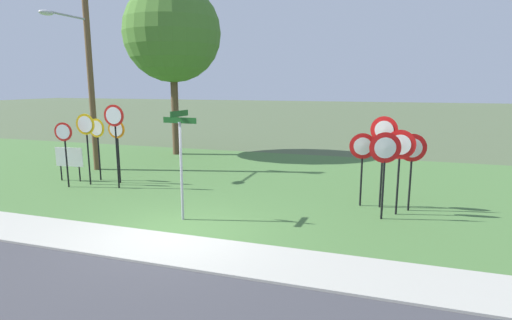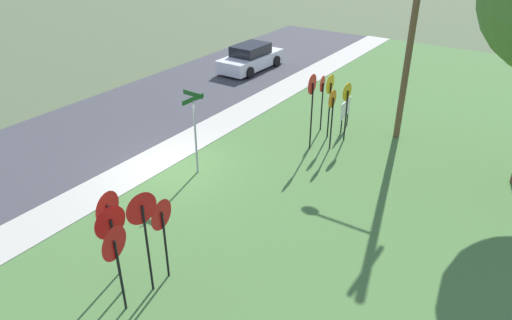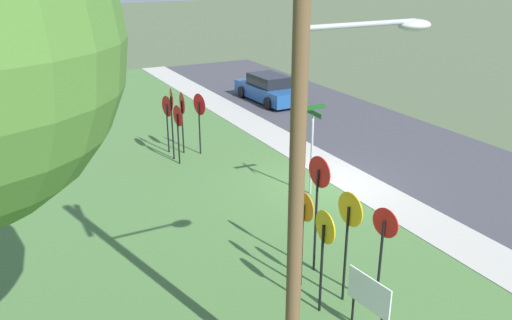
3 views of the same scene
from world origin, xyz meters
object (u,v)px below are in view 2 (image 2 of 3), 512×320
at_px(stop_sign_far_left, 330,92).
at_px(yield_sign_far_left, 162,222).
at_px(notice_board, 345,110).
at_px(yield_sign_far_right, 108,215).
at_px(street_name_post, 195,126).
at_px(utility_pole, 409,18).
at_px(stop_sign_near_left, 332,107).
at_px(yield_sign_near_left, 115,250).
at_px(stop_sign_near_right, 312,96).
at_px(stop_sign_far_center, 347,100).
at_px(stop_sign_far_right, 322,92).
at_px(parked_hatchback_near, 251,58).
at_px(yield_sign_near_right, 143,219).
at_px(yield_sign_center, 111,230).

xyz_separation_m(stop_sign_far_left, yield_sign_far_left, (9.38, 0.33, -0.25)).
bearing_deg(notice_board, yield_sign_far_right, -11.42).
bearing_deg(yield_sign_far_right, yield_sign_far_left, 109.91).
bearing_deg(street_name_post, utility_pole, 148.88).
bearing_deg(street_name_post, stop_sign_far_left, 157.85).
bearing_deg(stop_sign_near_left, stop_sign_far_left, -151.37).
height_order(stop_sign_near_left, yield_sign_near_left, stop_sign_near_left).
bearing_deg(notice_board, stop_sign_near_right, -14.79).
distance_m(stop_sign_far_center, notice_board, 1.35).
distance_m(stop_sign_far_right, parked_hatchback_near, 8.83).
relative_size(yield_sign_far_left, utility_pole, 0.26).
bearing_deg(stop_sign_near_left, stop_sign_near_right, -59.58).
bearing_deg(stop_sign_near_left, parked_hatchback_near, -131.99).
bearing_deg(stop_sign_near_right, stop_sign_far_left, 170.33).
height_order(stop_sign_far_center, yield_sign_near_left, stop_sign_far_center).
distance_m(stop_sign_near_right, street_name_post, 4.38).
xyz_separation_m(yield_sign_far_left, yield_sign_far_right, (0.62, -1.06, 0.14)).
bearing_deg(utility_pole, stop_sign_near_right, -38.02).
distance_m(stop_sign_far_right, street_name_post, 5.77).
bearing_deg(parked_hatchback_near, stop_sign_far_right, 53.92).
distance_m(stop_sign_far_left, notice_board, 1.49).
bearing_deg(stop_sign_far_left, parked_hatchback_near, -130.87).
bearing_deg(yield_sign_near_right, stop_sign_near_right, -165.85).
distance_m(yield_sign_far_right, parked_hatchback_near, 17.20).
xyz_separation_m(stop_sign_near_right, yield_sign_near_right, (8.65, 0.44, -0.10)).
bearing_deg(yield_sign_far_right, utility_pole, 155.64).
bearing_deg(yield_sign_near_left, yield_sign_center, -135.70).
distance_m(street_name_post, utility_pole, 8.43).
height_order(yield_sign_near_right, yield_sign_far_left, yield_sign_near_right).
relative_size(yield_sign_near_left, notice_board, 1.76).
bearing_deg(stop_sign_far_left, utility_pole, 122.61).
relative_size(stop_sign_far_right, yield_sign_center, 0.96).
relative_size(stop_sign_far_center, yield_sign_far_left, 1.07).
bearing_deg(yield_sign_center, notice_board, -177.05).
relative_size(yield_sign_center, notice_board, 1.88).
relative_size(yield_sign_near_left, yield_sign_far_left, 1.02).
relative_size(stop_sign_far_center, yield_sign_center, 0.98).
height_order(yield_sign_far_left, notice_board, yield_sign_far_left).
bearing_deg(yield_sign_near_right, yield_sign_far_left, -166.92).
distance_m(yield_sign_near_right, parked_hatchback_near, 17.61).
bearing_deg(yield_sign_far_left, notice_board, 173.35).
bearing_deg(yield_sign_far_left, yield_sign_near_left, -9.44).
relative_size(street_name_post, parked_hatchback_near, 0.68).
bearing_deg(stop_sign_far_left, stop_sign_far_center, 93.99).
xyz_separation_m(stop_sign_near_left, street_name_post, (4.12, -2.92, 0.07)).
distance_m(stop_sign_far_left, yield_sign_near_right, 9.94).
height_order(stop_sign_near_right, yield_sign_near_left, stop_sign_near_right).
xyz_separation_m(stop_sign_near_left, stop_sign_far_center, (-0.96, 0.13, 0.02)).
xyz_separation_m(yield_sign_near_right, street_name_post, (-4.94, -2.74, -0.27)).
bearing_deg(stop_sign_near_left, yield_sign_center, -7.04).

